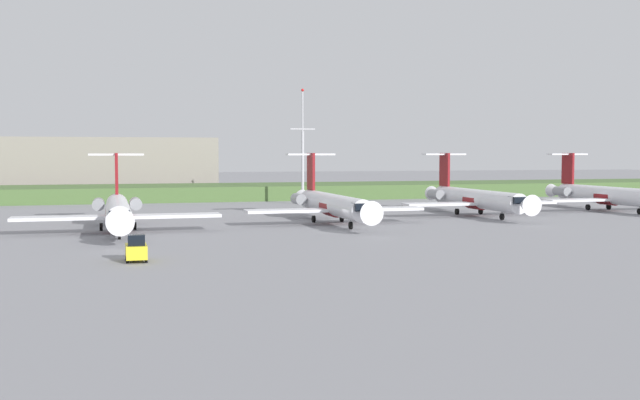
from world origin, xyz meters
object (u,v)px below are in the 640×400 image
object	(u,v)px
regional_jet_fourth	(475,198)
regional_jet_fifth	(606,194)
regional_jet_third	(332,204)
baggage_tug	(136,250)
antenna_mast	(303,156)
regional_jet_second	(118,210)

from	to	relation	value
regional_jet_fourth	regional_jet_fifth	bearing A→B (deg)	7.05
regional_jet_third	regional_jet_fourth	xyz separation A→B (m)	(23.43, 6.59, 0.00)
regional_jet_fifth	baggage_tug	bearing A→B (deg)	-151.98
regional_jet_fourth	antenna_mast	size ratio (longest dim) A/B	1.54
regional_jet_second	regional_jet_fifth	world-z (taller)	same
regional_jet_second	regional_jet_third	world-z (taller)	same
regional_jet_third	regional_jet_fifth	size ratio (longest dim) A/B	1.00
regional_jet_second	regional_jet_fifth	size ratio (longest dim) A/B	1.00
antenna_mast	baggage_tug	xyz separation A→B (m)	(-30.64, -65.31, -7.42)
antenna_mast	baggage_tug	size ratio (longest dim) A/B	6.30
regional_jet_fourth	regional_jet_fifth	distance (m)	24.17
regional_jet_third	antenna_mast	world-z (taller)	antenna_mast
regional_jet_third	antenna_mast	xyz separation A→B (m)	(5.28, 36.13, 5.88)
regional_jet_second	regional_jet_fifth	distance (m)	75.11
regional_jet_third	regional_jet_fourth	world-z (taller)	same
regional_jet_third	regional_jet_fourth	bearing A→B (deg)	15.70
regional_jet_second	baggage_tug	xyz separation A→B (m)	(1.12, -25.41, -1.53)
regional_jet_third	baggage_tug	xyz separation A→B (m)	(-25.37, -29.19, -1.53)
regional_jet_fourth	baggage_tug	world-z (taller)	regional_jet_fourth
regional_jet_fourth	antenna_mast	distance (m)	35.17
regional_jet_fifth	antenna_mast	xyz separation A→B (m)	(-42.15, 26.57, 5.88)
regional_jet_fifth	antenna_mast	size ratio (longest dim) A/B	1.54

